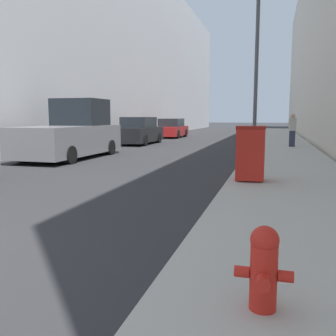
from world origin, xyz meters
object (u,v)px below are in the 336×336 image
at_px(fire_hydrant, 264,266).
at_px(parked_sedan_near, 139,132).
at_px(pickup_truck, 72,134).
at_px(pedestrian_on_sidewalk, 292,130).
at_px(lamppost, 257,42).
at_px(trash_bin, 250,153).
at_px(parked_sedan_far, 171,129).

height_order(fire_hydrant, parked_sedan_near, parked_sedan_near).
bearing_deg(pickup_truck, fire_hydrant, -53.72).
distance_m(pickup_truck, pedestrian_on_sidewalk, 10.87).
height_order(lamppost, pedestrian_on_sidewalk, lamppost).
xyz_separation_m(lamppost, parked_sedan_near, (-7.06, 7.61, -3.38)).
xyz_separation_m(fire_hydrant, pedestrian_on_sidewalk, (0.98, 17.04, 0.48)).
relative_size(fire_hydrant, trash_bin, 0.52).
relative_size(trash_bin, parked_sedan_far, 0.30).
height_order(fire_hydrant, lamppost, lamppost).
height_order(pickup_truck, parked_sedan_near, pickup_truck).
bearing_deg(trash_bin, pickup_truck, 148.75).
height_order(fire_hydrant, pickup_truck, pickup_truck).
xyz_separation_m(fire_hydrant, trash_bin, (-0.46, 6.07, 0.31)).
height_order(lamppost, parked_sedan_far, lamppost).
xyz_separation_m(trash_bin, pickup_truck, (-7.21, 4.37, 0.17)).
height_order(trash_bin, parked_sedan_far, parked_sedan_far).
bearing_deg(lamppost, pedestrian_on_sidewalk, 76.36).
distance_m(trash_bin, pickup_truck, 8.43).
relative_size(lamppost, parked_sedan_near, 1.45).
bearing_deg(fire_hydrant, pickup_truck, 126.28).
distance_m(fire_hydrant, lamppost, 11.19).
bearing_deg(fire_hydrant, parked_sedan_far, 106.69).
bearing_deg(parked_sedan_near, trash_bin, -59.24).
height_order(fire_hydrant, trash_bin, trash_bin).
distance_m(lamppost, parked_sedan_far, 16.84).
relative_size(trash_bin, parked_sedan_near, 0.29).
height_order(parked_sedan_near, parked_sedan_far, parked_sedan_near).
distance_m(parked_sedan_far, pedestrian_on_sidewalk, 12.05).
relative_size(trash_bin, lamppost, 0.20).
bearing_deg(pedestrian_on_sidewalk, fire_hydrant, -93.28).
height_order(trash_bin, pickup_truck, pickup_truck).
bearing_deg(parked_sedan_near, pickup_truck, -90.04).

